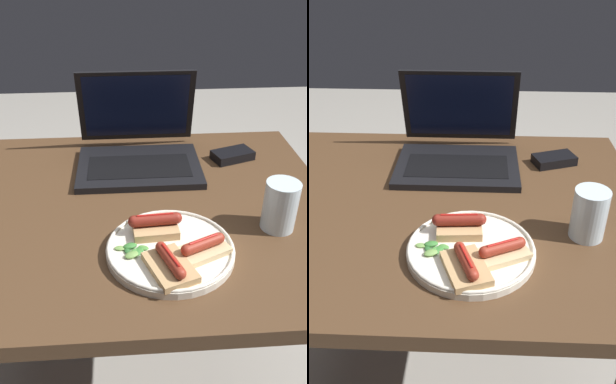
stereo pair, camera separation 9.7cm
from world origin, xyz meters
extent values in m
cube|color=#4C331E|center=(0.00, 0.00, 0.69)|extent=(1.08, 0.81, 0.04)
cylinder|color=#4C331E|center=(0.45, 0.31, 0.34)|extent=(0.06, 0.06, 0.67)
cube|color=black|center=(0.07, 0.17, 0.72)|extent=(0.33, 0.24, 0.02)
cube|color=black|center=(0.07, 0.16, 0.73)|extent=(0.27, 0.13, 0.00)
cube|color=black|center=(0.07, 0.32, 0.84)|extent=(0.33, 0.06, 0.22)
cube|color=#0C1433|center=(0.07, 0.31, 0.84)|extent=(0.30, 0.05, 0.19)
cylinder|color=silver|center=(0.11, -0.19, 0.71)|extent=(0.26, 0.26, 0.02)
torus|color=silver|center=(0.11, -0.19, 0.72)|extent=(0.26, 0.26, 0.01)
cube|color=tan|center=(0.09, -0.13, 0.73)|extent=(0.10, 0.08, 0.02)
cylinder|color=maroon|center=(0.09, -0.13, 0.75)|extent=(0.09, 0.03, 0.03)
sphere|color=maroon|center=(0.04, -0.14, 0.75)|extent=(0.03, 0.03, 0.03)
sphere|color=maroon|center=(0.13, -0.13, 0.75)|extent=(0.03, 0.03, 0.03)
cylinder|color=red|center=(0.09, -0.13, 0.77)|extent=(0.08, 0.01, 0.00)
cube|color=#D6B784|center=(0.18, -0.21, 0.73)|extent=(0.12, 0.10, 0.01)
cylinder|color=maroon|center=(0.18, -0.21, 0.75)|extent=(0.08, 0.05, 0.02)
sphere|color=maroon|center=(0.14, -0.23, 0.75)|extent=(0.02, 0.02, 0.02)
sphere|color=maroon|center=(0.21, -0.20, 0.75)|extent=(0.02, 0.02, 0.02)
cylinder|color=red|center=(0.18, -0.21, 0.76)|extent=(0.06, 0.03, 0.01)
cube|color=tan|center=(0.11, -0.26, 0.73)|extent=(0.11, 0.13, 0.01)
cylinder|color=maroon|center=(0.11, -0.26, 0.75)|extent=(0.05, 0.08, 0.02)
sphere|color=maroon|center=(0.12, -0.30, 0.75)|extent=(0.02, 0.02, 0.02)
sphere|color=maroon|center=(0.09, -0.22, 0.75)|extent=(0.02, 0.02, 0.02)
cylinder|color=red|center=(0.11, -0.26, 0.76)|extent=(0.03, 0.07, 0.01)
ellipsoid|color=#387A33|center=(0.03, -0.19, 0.73)|extent=(0.03, 0.02, 0.01)
ellipsoid|color=#4C8E3D|center=(0.03, -0.18, 0.73)|extent=(0.02, 0.02, 0.01)
ellipsoid|color=#387A33|center=(0.05, -0.20, 0.73)|extent=(0.03, 0.04, 0.01)
ellipsoid|color=#4C8E3D|center=(0.06, -0.19, 0.72)|extent=(0.03, 0.02, 0.00)
ellipsoid|color=#2D662D|center=(0.03, -0.20, 0.73)|extent=(0.02, 0.02, 0.01)
ellipsoid|color=#709E4C|center=(0.01, -0.19, 0.73)|extent=(0.02, 0.02, 0.01)
ellipsoid|color=#4C8E3D|center=(0.04, -0.21, 0.73)|extent=(0.03, 0.03, 0.01)
ellipsoid|color=#709E4C|center=(0.04, -0.21, 0.73)|extent=(0.04, 0.03, 0.01)
cylinder|color=silver|center=(0.36, -0.12, 0.76)|extent=(0.07, 0.07, 0.11)
cube|color=black|center=(0.34, 0.22, 0.72)|extent=(0.13, 0.10, 0.03)
camera|label=1|loc=(0.03, -0.87, 1.27)|focal=40.00mm
camera|label=2|loc=(0.13, -0.87, 1.27)|focal=40.00mm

